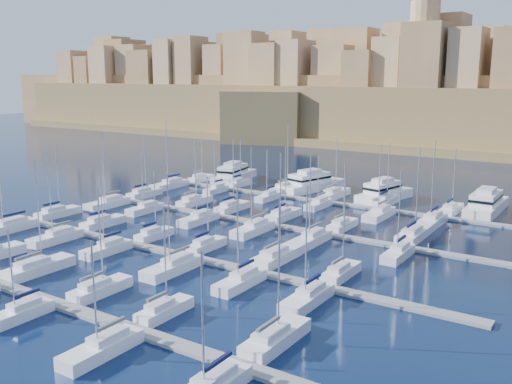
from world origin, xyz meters
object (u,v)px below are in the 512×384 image
Objects in this scene: sailboat_4 at (164,310)px; motor_yacht_b at (311,183)px; motor_yacht_c at (384,193)px; motor_yacht_a at (234,174)px; sailboat_2 at (38,267)px; motor_yacht_d at (486,204)px.

sailboat_4 is 0.70× the size of motor_yacht_b.
motor_yacht_b is 1.15× the size of motor_yacht_c.
sailboat_2 is at bearing -75.98° from motor_yacht_a.
motor_yacht_d is at bearing 74.90° from sailboat_4.
motor_yacht_a is (-17.41, 69.74, 0.96)m from sailboat_2.
motor_yacht_b is 38.70m from motor_yacht_d.
sailboat_2 is at bearing -93.59° from motor_yacht_b.
motor_yacht_c is (-1.49, 70.20, 1.00)m from sailboat_4.
motor_yacht_c is (18.05, -1.09, 0.00)m from motor_yacht_b.
motor_yacht_b is at bearing 179.57° from motor_yacht_d.
sailboat_4 is 0.75× the size of motor_yacht_d.
motor_yacht_b is at bearing 86.41° from sailboat_2.
motor_yacht_a is at bearing -179.87° from motor_yacht_d.
motor_yacht_b is (4.40, 70.17, 0.96)m from sailboat_2.
sailboat_2 reaches higher than motor_yacht_c.
sailboat_4 reaches higher than motor_yacht_d.
motor_yacht_a is at bearing 179.04° from motor_yacht_c.
motor_yacht_b is at bearing 105.33° from sailboat_4.
motor_yacht_c is at bearing -3.47° from motor_yacht_b.
sailboat_2 is 0.86× the size of motor_yacht_b.
motor_yacht_c is at bearing 91.21° from sailboat_4.
sailboat_4 is 73.93m from motor_yacht_b.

